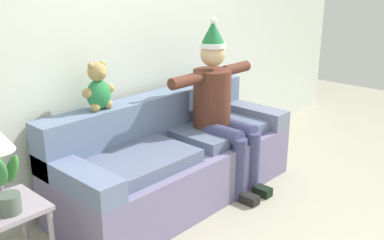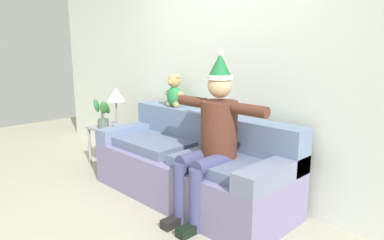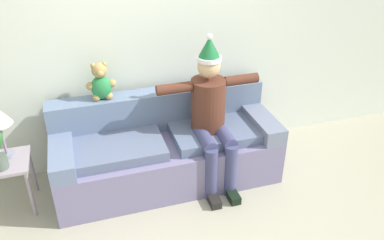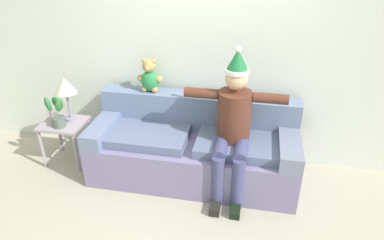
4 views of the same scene
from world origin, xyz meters
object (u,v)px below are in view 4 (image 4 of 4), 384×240
couch (194,148)px  table_lamp (65,88)px  teddy_bear (150,77)px  side_table (65,129)px  candle_tall (50,112)px  potted_plant (57,112)px  person_seated (233,123)px

couch → table_lamp: size_ratio=4.30×
couch → teddy_bear: bearing=155.0°
side_table → candle_tall: bearing=-171.6°
teddy_bear → candle_tall: teddy_bear is taller
candle_tall → table_lamp: bearing=29.6°
candle_tall → potted_plant: bearing=-27.6°
couch → teddy_bear: 0.93m
table_lamp → couch: bearing=-2.1°
couch → candle_tall: bearing=-178.2°
person_seated → couch: bearing=158.7°
couch → person_seated: (0.43, -0.17, 0.44)m
side_table → table_lamp: bearing=58.9°
person_seated → table_lamp: (-1.91, 0.22, 0.14)m
person_seated → teddy_bear: (-0.98, 0.42, 0.26)m
person_seated → teddy_bear: person_seated is taller
couch → side_table: couch is taller
couch → table_lamp: table_lamp is taller
couch → candle_tall: 1.70m
potted_plant → person_seated: bearing=-1.1°
side_table → potted_plant: size_ratio=1.33×
side_table → table_lamp: (0.05, 0.09, 0.49)m
teddy_bear → table_lamp: bearing=-167.7°
potted_plant → table_lamp: bearing=76.7°
side_table → person_seated: bearing=-3.9°
person_seated → table_lamp: person_seated is taller
person_seated → side_table: (-1.96, 0.13, -0.35)m
person_seated → side_table: bearing=176.1°
candle_tall → side_table: bearing=8.4°
table_lamp → person_seated: bearing=-6.6°
couch → potted_plant: size_ratio=5.65×
side_table → potted_plant: potted_plant is taller
teddy_bear → couch: bearing=-25.0°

